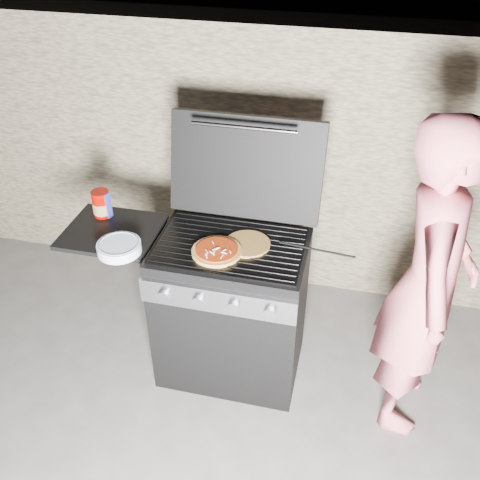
% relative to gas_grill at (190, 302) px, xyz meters
% --- Properties ---
extents(ground, '(50.00, 50.00, 0.00)m').
position_rel_gas_grill_xyz_m(ground, '(0.25, 0.00, -0.46)').
color(ground, '#484644').
extents(stone_wall, '(8.00, 0.35, 1.80)m').
position_rel_gas_grill_xyz_m(stone_wall, '(0.25, 1.05, 0.44)').
color(stone_wall, gray).
rests_on(stone_wall, ground).
extents(gas_grill, '(1.34, 0.79, 0.91)m').
position_rel_gas_grill_xyz_m(gas_grill, '(0.00, 0.00, 0.00)').
color(gas_grill, black).
rests_on(gas_grill, ground).
extents(pizza_topped, '(0.27, 0.27, 0.03)m').
position_rel_gas_grill_xyz_m(pizza_topped, '(0.20, -0.08, 0.47)').
color(pizza_topped, gold).
rests_on(pizza_topped, gas_grill).
extents(pizza_plain, '(0.27, 0.27, 0.01)m').
position_rel_gas_grill_xyz_m(pizza_plain, '(0.34, 0.02, 0.46)').
color(pizza_plain, tan).
rests_on(pizza_plain, gas_grill).
extents(sauce_jar, '(0.10, 0.10, 0.16)m').
position_rel_gas_grill_xyz_m(sauce_jar, '(-0.52, 0.12, 0.52)').
color(sauce_jar, '#8F0400').
rests_on(sauce_jar, gas_grill).
extents(blue_carton, '(0.08, 0.05, 0.15)m').
position_rel_gas_grill_xyz_m(blue_carton, '(-0.51, 0.12, 0.52)').
color(blue_carton, navy).
rests_on(blue_carton, gas_grill).
extents(plate_stack, '(0.29, 0.29, 0.05)m').
position_rel_gas_grill_xyz_m(plate_stack, '(-0.29, -0.18, 0.47)').
color(plate_stack, white).
rests_on(plate_stack, gas_grill).
extents(person, '(0.46, 0.67, 1.75)m').
position_rel_gas_grill_xyz_m(person, '(1.24, -0.05, 0.42)').
color(person, '#D96370').
rests_on(person, ground).
extents(tongs, '(0.39, 0.15, 0.08)m').
position_rel_gas_grill_xyz_m(tongs, '(0.69, 0.00, 0.50)').
color(tongs, black).
rests_on(tongs, gas_grill).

